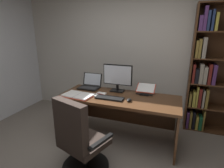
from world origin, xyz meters
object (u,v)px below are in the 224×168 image
(bookshelf, at_px, (213,74))
(keyboard, at_px, (109,98))
(desk, at_px, (120,106))
(pen, at_px, (101,94))
(monitor, at_px, (118,78))
(computer_mouse, at_px, (129,100))
(notepad, at_px, (100,94))
(open_binder, at_px, (78,95))
(office_chair, at_px, (79,143))
(reading_stand_with_book, at_px, (146,89))
(laptop, at_px, (90,85))

(bookshelf, xyz_separation_m, keyboard, (-1.46, -0.98, -0.26))
(desk, height_order, pen, pen)
(monitor, bearing_deg, desk, -56.85)
(computer_mouse, distance_m, pen, 0.50)
(notepad, height_order, pen, pen)
(monitor, relative_size, open_binder, 0.97)
(desk, bearing_deg, office_chair, -103.19)
(bookshelf, height_order, monitor, bookshelf)
(keyboard, xyz_separation_m, open_binder, (-0.50, -0.05, -0.00))
(office_chair, bearing_deg, monitor, 102.11)
(notepad, bearing_deg, keyboard, -27.62)
(keyboard, height_order, reading_stand_with_book, reading_stand_with_book)
(bookshelf, xyz_separation_m, office_chair, (-1.58, -1.70, -0.60))
(bookshelf, bearing_deg, notepad, -152.43)
(office_chair, relative_size, notepad, 4.73)
(monitor, bearing_deg, office_chair, -95.97)
(desk, bearing_deg, bookshelf, 29.29)
(laptop, xyz_separation_m, pen, (0.32, -0.27, -0.04))
(office_chair, relative_size, monitor, 2.04)
(pen, bearing_deg, open_binder, -153.80)
(office_chair, xyz_separation_m, open_binder, (-0.39, 0.67, 0.33))
(desk, relative_size, notepad, 8.70)
(monitor, bearing_deg, pen, -124.52)
(bookshelf, relative_size, monitor, 4.38)
(monitor, distance_m, computer_mouse, 0.52)
(reading_stand_with_book, xyz_separation_m, open_binder, (-0.96, -0.48, -0.06))
(bookshelf, relative_size, laptop, 6.08)
(computer_mouse, distance_m, reading_stand_with_book, 0.46)
(notepad, bearing_deg, open_binder, -152.30)
(office_chair, distance_m, laptop, 1.23)
(desk, bearing_deg, computer_mouse, -47.82)
(desk, relative_size, office_chair, 1.84)
(bookshelf, relative_size, office_chair, 2.14)
(keyboard, bearing_deg, laptop, 143.12)
(notepad, relative_size, pen, 1.50)
(pen, bearing_deg, computer_mouse, -12.46)
(computer_mouse, height_order, reading_stand_with_book, reading_stand_with_book)
(desk, xyz_separation_m, open_binder, (-0.61, -0.27, 0.21))
(monitor, bearing_deg, bookshelf, 22.37)
(keyboard, bearing_deg, reading_stand_with_book, 43.14)
(computer_mouse, height_order, open_binder, computer_mouse)
(desk, distance_m, pen, 0.37)
(office_chair, bearing_deg, desk, 94.88)
(reading_stand_with_book, xyz_separation_m, notepad, (-0.66, -0.32, -0.06))
(desk, distance_m, laptop, 0.68)
(keyboard, xyz_separation_m, notepad, (-0.20, 0.11, -0.01))
(keyboard, distance_m, reading_stand_with_book, 0.63)
(keyboard, relative_size, reading_stand_with_book, 1.43)
(office_chair, distance_m, open_binder, 0.84)
(office_chair, xyz_separation_m, pen, (-0.07, 0.82, 0.34))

